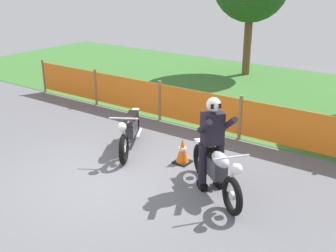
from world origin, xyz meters
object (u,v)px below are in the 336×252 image
Objects in this scene: rider_lead at (212,138)px; traffic_cone at (182,151)px; motorcycle_lead at (216,169)px; motorcycle_trailing at (130,130)px.

traffic_cone is (-0.98, 0.56, -0.69)m from rider_lead.
motorcycle_lead is 0.94× the size of motorcycle_trailing.
rider_lead is 3.19× the size of traffic_cone.
motorcycle_trailing is at bearing -152.96° from rider_lead.
motorcycle_trailing is 1.05× the size of rider_lead.
motorcycle_lead is at bearing 46.50° from motorcycle_trailing.
motorcycle_trailing reaches higher than traffic_cone.
traffic_cone is at bearing -171.66° from rider_lead.
rider_lead is at bearing -29.64° from traffic_cone.
rider_lead is (-0.18, 0.13, 0.48)m from motorcycle_lead.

